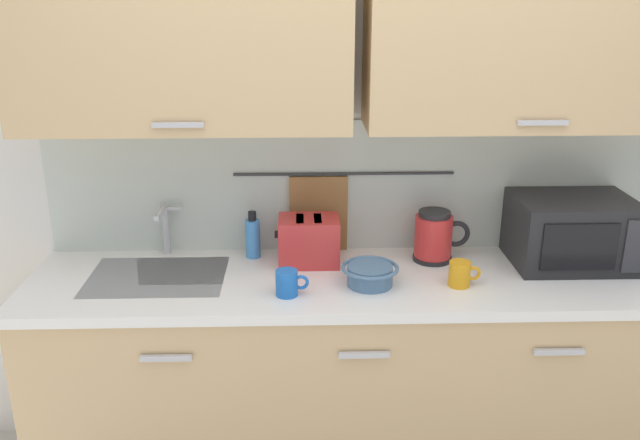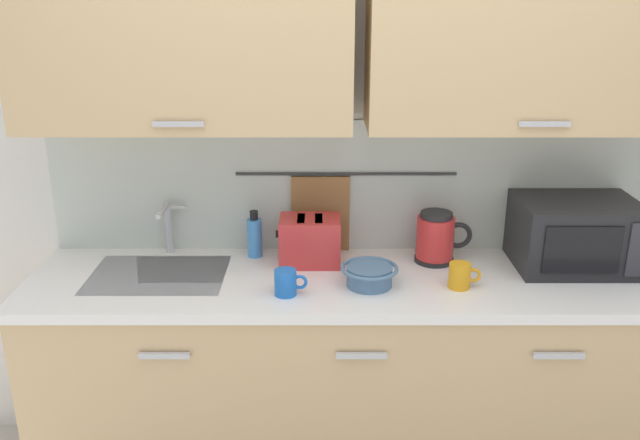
% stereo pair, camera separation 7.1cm
% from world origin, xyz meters
% --- Properties ---
extents(counter_unit, '(2.53, 0.64, 0.90)m').
position_xyz_m(counter_unit, '(-0.01, 0.30, 0.46)').
color(counter_unit, tan).
rests_on(counter_unit, ground).
extents(back_wall_assembly, '(3.70, 0.41, 2.50)m').
position_xyz_m(back_wall_assembly, '(-0.00, 0.53, 1.52)').
color(back_wall_assembly, silver).
rests_on(back_wall_assembly, ground).
extents(sink_faucet, '(0.09, 0.17, 0.22)m').
position_xyz_m(sink_faucet, '(-0.77, 0.53, 1.04)').
color(sink_faucet, '#B2B5BA').
rests_on(sink_faucet, counter_unit).
extents(microwave, '(0.46, 0.35, 0.27)m').
position_xyz_m(microwave, '(0.86, 0.41, 1.04)').
color(microwave, black).
rests_on(microwave, counter_unit).
extents(electric_kettle, '(0.23, 0.16, 0.21)m').
position_xyz_m(electric_kettle, '(0.32, 0.45, 1.00)').
color(electric_kettle, black).
rests_on(electric_kettle, counter_unit).
extents(dish_soap_bottle, '(0.06, 0.06, 0.20)m').
position_xyz_m(dish_soap_bottle, '(-0.41, 0.51, 0.99)').
color(dish_soap_bottle, '#3F8CD8').
rests_on(dish_soap_bottle, counter_unit).
extents(mug_near_sink, '(0.12, 0.08, 0.09)m').
position_xyz_m(mug_near_sink, '(-0.27, 0.14, 0.95)').
color(mug_near_sink, blue).
rests_on(mug_near_sink, counter_unit).
extents(mixing_bowl, '(0.21, 0.21, 0.08)m').
position_xyz_m(mixing_bowl, '(0.04, 0.22, 0.94)').
color(mixing_bowl, '#4C7093').
rests_on(mixing_bowl, counter_unit).
extents(toaster, '(0.26, 0.17, 0.19)m').
position_xyz_m(toaster, '(-0.18, 0.44, 1.00)').
color(toaster, red).
rests_on(toaster, counter_unit).
extents(mug_by_kettle, '(0.12, 0.08, 0.09)m').
position_xyz_m(mug_by_kettle, '(0.37, 0.20, 0.95)').
color(mug_by_kettle, orange).
rests_on(mug_by_kettle, counter_unit).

